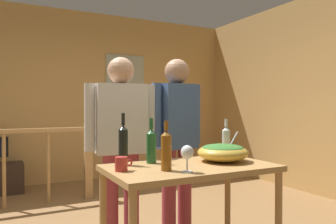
% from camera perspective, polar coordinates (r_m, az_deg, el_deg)
% --- Properties ---
extents(back_wall, '(5.67, 0.10, 2.80)m').
position_cam_1_polar(back_wall, '(5.65, -15.88, 2.68)').
color(back_wall, tan).
rests_on(back_wall, ground_plane).
extents(side_wall_right, '(0.10, 4.20, 2.80)m').
position_cam_1_polar(side_wall_right, '(5.33, 20.58, 2.76)').
color(side_wall_right, tan).
rests_on(side_wall_right, ground_plane).
extents(framed_picture, '(0.69, 0.03, 0.84)m').
position_cam_1_polar(framed_picture, '(5.84, -7.41, 5.66)').
color(framed_picture, '#A0A893').
extents(stair_railing, '(2.62, 0.10, 1.00)m').
position_cam_1_polar(stair_railing, '(4.44, -24.29, -7.02)').
color(stair_railing, '#B2844C').
rests_on(stair_railing, ground_plane).
extents(serving_table, '(1.17, 0.66, 0.81)m').
position_cam_1_polar(serving_table, '(2.36, 3.94, -11.61)').
color(serving_table, '#B2844C').
rests_on(serving_table, ground_plane).
extents(salad_bowl, '(0.38, 0.38, 0.22)m').
position_cam_1_polar(salad_bowl, '(2.52, 9.47, -6.78)').
color(salad_bowl, gold).
rests_on(salad_bowl, serving_table).
extents(wine_glass, '(0.08, 0.08, 0.17)m').
position_cam_1_polar(wine_glass, '(2.07, 3.33, -7.18)').
color(wine_glass, silver).
rests_on(wine_glass, serving_table).
extents(wine_bottle_dark, '(0.07, 0.07, 0.37)m').
position_cam_1_polar(wine_bottle_dark, '(2.35, -7.77, -5.54)').
color(wine_bottle_dark, black).
rests_on(wine_bottle_dark, serving_table).
extents(wine_bottle_clear, '(0.07, 0.07, 0.31)m').
position_cam_1_polar(wine_bottle_clear, '(2.80, 10.02, -4.91)').
color(wine_bottle_clear, silver).
rests_on(wine_bottle_clear, serving_table).
extents(wine_bottle_amber, '(0.07, 0.07, 0.32)m').
position_cam_1_polar(wine_bottle_amber, '(2.12, -0.31, -6.57)').
color(wine_bottle_amber, brown).
rests_on(wine_bottle_amber, serving_table).
extents(wine_bottle_green, '(0.07, 0.07, 0.33)m').
position_cam_1_polar(wine_bottle_green, '(2.40, -2.91, -5.76)').
color(wine_bottle_green, '#1E5628').
rests_on(wine_bottle_green, serving_table).
extents(mug_red, '(0.12, 0.08, 0.09)m').
position_cam_1_polar(mug_red, '(2.14, -8.05, -8.90)').
color(mug_red, '#B7332D').
rests_on(mug_red, serving_table).
extents(person_standing_left, '(0.61, 0.27, 1.64)m').
position_cam_1_polar(person_standing_left, '(2.83, -8.15, -4.06)').
color(person_standing_left, '#9E3842').
rests_on(person_standing_left, ground_plane).
extents(person_standing_right, '(0.53, 0.26, 1.66)m').
position_cam_1_polar(person_standing_right, '(3.05, 1.55, -3.73)').
color(person_standing_right, '#9E3842').
rests_on(person_standing_right, ground_plane).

